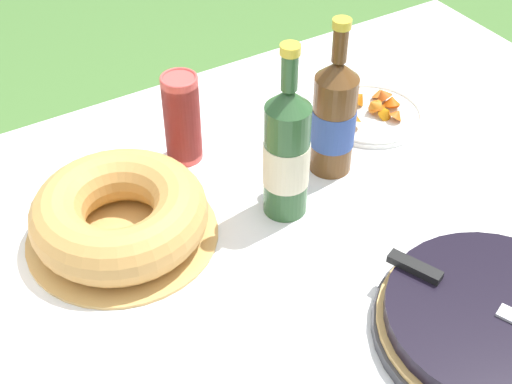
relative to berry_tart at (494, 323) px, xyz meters
name	(u,v)px	position (x,y,z in m)	size (l,w,h in m)	color
garden_table	(319,258)	(-0.10, 0.32, -0.09)	(1.61, 1.19, 0.67)	brown
tablecloth	(320,241)	(-0.10, 0.32, -0.04)	(1.62, 1.20, 0.10)	white
berry_tart	(494,323)	(0.00, 0.00, 0.00)	(0.37, 0.37, 0.06)	#38383D
serving_knife	(481,299)	(-0.01, 0.03, 0.04)	(0.17, 0.36, 0.01)	silver
bundt_cake	(120,215)	(-0.40, 0.50, 0.02)	(0.34, 0.34, 0.10)	tan
cup_stack	(182,119)	(-0.21, 0.65, 0.07)	(0.07, 0.07, 0.19)	#E04C47
cider_bottle_green	(287,153)	(-0.12, 0.41, 0.10)	(0.08, 0.08, 0.34)	#2D562D
cider_bottle_amber	(334,117)	(0.03, 0.47, 0.09)	(0.09, 0.09, 0.32)	brown
snack_plate_right	(372,112)	(0.21, 0.56, -0.01)	(0.23, 0.23, 0.06)	white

